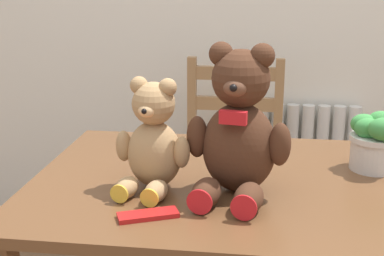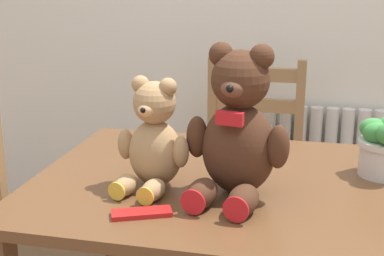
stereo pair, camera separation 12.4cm
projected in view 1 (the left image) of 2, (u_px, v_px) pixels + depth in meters
The scene contains 7 objects.
radiator at pixel (297, 179), 2.69m from camera, with size 0.59×0.10×0.70m.
dining_table at pixel (226, 216), 1.56m from camera, with size 1.11×0.84×0.74m.
wooden_chair_behind at pixel (232, 166), 2.40m from camera, with size 0.44×0.39×0.94m.
teddy_bear_left at pixel (153, 142), 1.43m from camera, with size 0.22×0.23×0.31m.
teddy_bear_right at pixel (238, 131), 1.39m from camera, with size 0.28×0.30×0.40m.
potted_plant at pixel (375, 140), 1.58m from camera, with size 0.15×0.16×0.18m.
chocolate_bar at pixel (148, 215), 1.29m from camera, with size 0.15×0.05×0.01m, color red.
Camera 1 is at (0.09, -1.00, 1.31)m, focal length 50.00 mm.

